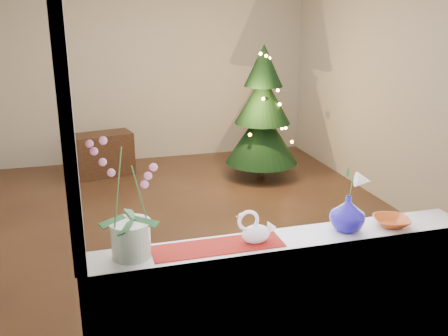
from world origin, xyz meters
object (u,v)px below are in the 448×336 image
(amber_dish, at_px, (391,222))
(xmas_tree, at_px, (263,112))
(side_table, at_px, (103,154))
(blue_vase, at_px, (348,211))
(paperweight, at_px, (358,225))
(orchid_pot, at_px, (128,199))
(swan, at_px, (256,227))

(amber_dish, height_order, xmas_tree, xmas_tree)
(side_table, bearing_deg, blue_vase, -87.07)
(paperweight, bearing_deg, xmas_tree, 78.13)
(blue_vase, xyz_separation_m, xmas_tree, (0.82, 3.61, -0.18))
(blue_vase, distance_m, xmas_tree, 3.70)
(paperweight, bearing_deg, side_table, 106.29)
(orchid_pot, distance_m, side_table, 4.31)
(xmas_tree, xyz_separation_m, side_table, (-2.00, 0.62, -0.57))
(orchid_pot, relative_size, amber_dish, 3.66)
(swan, height_order, side_table, swan)
(paperweight, distance_m, xmas_tree, 3.71)
(swan, bearing_deg, orchid_pot, 157.59)
(orchid_pot, xyz_separation_m, paperweight, (1.26, -0.04, -0.28))
(swan, relative_size, side_table, 0.28)
(xmas_tree, bearing_deg, blue_vase, -102.81)
(orchid_pot, height_order, amber_dish, orchid_pot)
(swan, xyz_separation_m, amber_dish, (0.83, -0.01, -0.07))
(side_table, bearing_deg, paperweight, -86.41)
(amber_dish, bearing_deg, side_table, 109.06)
(blue_vase, distance_m, side_table, 4.45)
(xmas_tree, bearing_deg, swan, -110.72)
(orchid_pot, height_order, xmas_tree, xmas_tree)
(blue_vase, relative_size, paperweight, 3.50)
(swan, xyz_separation_m, blue_vase, (0.55, 0.01, 0.03))
(amber_dish, bearing_deg, orchid_pot, 178.69)
(paperweight, xyz_separation_m, amber_dish, (0.22, 0.00, -0.01))
(paperweight, xyz_separation_m, xmas_tree, (0.76, 3.63, -0.10))
(blue_vase, xyz_separation_m, side_table, (-1.18, 4.23, -0.75))
(paperweight, height_order, amber_dish, paperweight)
(side_table, bearing_deg, orchid_pot, -103.02)
(paperweight, xyz_separation_m, side_table, (-1.24, 4.25, -0.67))
(blue_vase, xyz_separation_m, amber_dish, (0.28, -0.01, -0.10))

